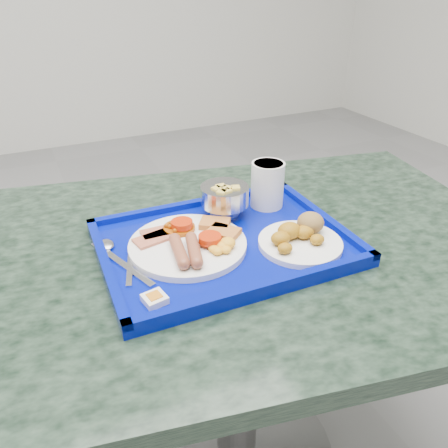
% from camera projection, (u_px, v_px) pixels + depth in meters
% --- Properties ---
extents(table, '(1.34, 1.02, 0.75)m').
position_uv_depth(table, '(239.00, 311.00, 1.01)').
color(table, slate).
rests_on(table, floor).
extents(tray, '(0.50, 0.38, 0.03)m').
position_uv_depth(tray, '(224.00, 244.00, 0.89)').
color(tray, '#031092').
rests_on(tray, table).
extents(main_plate, '(0.23, 0.23, 0.04)m').
position_uv_depth(main_plate, '(191.00, 242.00, 0.86)').
color(main_plate, white).
rests_on(main_plate, tray).
extents(bread_plate, '(0.17, 0.17, 0.05)m').
position_uv_depth(bread_plate, '(300.00, 237.00, 0.87)').
color(bread_plate, white).
rests_on(bread_plate, tray).
extents(fruit_bowl, '(0.11, 0.11, 0.07)m').
position_uv_depth(fruit_bowl, '(225.00, 196.00, 0.96)').
color(fruit_bowl, '#B6B6B8').
rests_on(fruit_bowl, tray).
extents(juice_cup, '(0.08, 0.08, 0.11)m').
position_uv_depth(juice_cup, '(267.00, 183.00, 1.00)').
color(juice_cup, white).
rests_on(juice_cup, tray).
extents(spoon, '(0.07, 0.17, 0.01)m').
position_uv_depth(spoon, '(113.00, 250.00, 0.85)').
color(spoon, '#B6B6B8').
rests_on(spoon, tray).
extents(knife, '(0.08, 0.19, 0.00)m').
position_uv_depth(knife, '(121.00, 263.00, 0.81)').
color(knife, '#B6B6B8').
rests_on(knife, tray).
extents(jam_packet, '(0.04, 0.04, 0.01)m').
position_uv_depth(jam_packet, '(155.00, 299.00, 0.72)').
color(jam_packet, white).
rests_on(jam_packet, tray).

